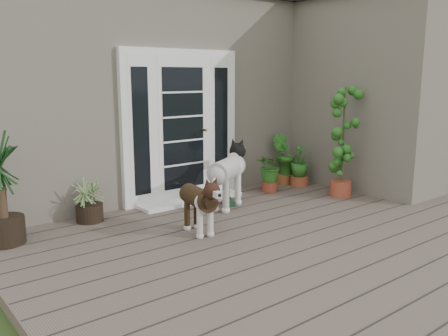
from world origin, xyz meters
TOP-DOWN VIEW (x-y plane):
  - deck at (0.00, 0.40)m, footprint 6.20×4.60m
  - house_main at (0.00, 4.65)m, footprint 7.40×4.00m
  - house_wing at (2.90, 1.50)m, footprint 1.60×2.40m
  - door_unit at (-0.20, 2.60)m, footprint 1.90×0.14m
  - door_step at (-0.20, 2.40)m, footprint 1.60×0.40m
  - brindle_dog at (-0.91, 1.19)m, footprint 0.42×0.78m
  - white_dog at (-0.00, 1.82)m, footprint 1.02×0.81m
  - spider_plant at (-1.72, 2.40)m, footprint 0.72×0.72m
  - yucca at (-2.75, 2.21)m, footprint 0.89×0.89m
  - herb_a at (1.11, 2.13)m, footprint 0.57×0.57m
  - herb_b at (1.67, 2.38)m, footprint 0.58×0.58m
  - herb_c at (1.76, 2.10)m, footprint 0.51×0.51m
  - sapling at (1.75, 1.26)m, footprint 0.53×0.53m
  - clog_left at (-0.18, 2.31)m, footprint 0.24×0.37m
  - clog_right at (0.12, 1.92)m, footprint 0.26×0.35m

SIDE VIEW (x-z plane):
  - deck at x=0.00m, z-range 0.00..0.12m
  - door_step at x=-0.20m, z-range 0.12..0.17m
  - clog_right at x=0.12m, z-range 0.12..0.22m
  - clog_left at x=-0.18m, z-range 0.12..0.22m
  - herb_c at x=1.76m, z-range 0.12..0.68m
  - herb_a at x=1.11m, z-range 0.12..0.71m
  - spider_plant at x=-1.72m, z-range 0.12..0.71m
  - herb_b at x=1.67m, z-range 0.12..0.73m
  - brindle_dog at x=-0.91m, z-range 0.12..0.74m
  - white_dog at x=0.00m, z-range 0.12..0.90m
  - yucca at x=-2.75m, z-range 0.12..1.29m
  - sapling at x=1.75m, z-range 0.12..1.80m
  - door_unit at x=-0.20m, z-range 0.12..2.27m
  - house_main at x=0.00m, z-range 0.00..3.10m
  - house_wing at x=2.90m, z-range 0.00..3.10m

